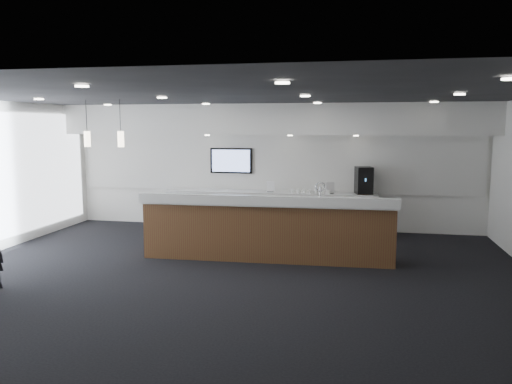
# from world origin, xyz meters

# --- Properties ---
(ground) EXTENTS (10.00, 10.00, 0.00)m
(ground) POSITION_xyz_m (0.00, 0.00, 0.00)
(ground) COLOR black
(ground) RESTS_ON ground
(ceiling) EXTENTS (10.00, 8.00, 0.02)m
(ceiling) POSITION_xyz_m (0.00, 0.00, 3.00)
(ceiling) COLOR black
(ceiling) RESTS_ON back_wall
(back_wall) EXTENTS (10.00, 0.02, 3.00)m
(back_wall) POSITION_xyz_m (0.00, 4.00, 1.50)
(back_wall) COLOR white
(back_wall) RESTS_ON ground
(soffit_bulkhead) EXTENTS (10.00, 0.90, 0.70)m
(soffit_bulkhead) POSITION_xyz_m (0.00, 3.55, 2.65)
(soffit_bulkhead) COLOR silver
(soffit_bulkhead) RESTS_ON back_wall
(alcove_panel) EXTENTS (9.80, 0.06, 1.40)m
(alcove_panel) POSITION_xyz_m (0.00, 3.97, 1.60)
(alcove_panel) COLOR silver
(alcove_panel) RESTS_ON back_wall
(back_credenza) EXTENTS (5.06, 0.66, 0.95)m
(back_credenza) POSITION_xyz_m (-0.00, 3.64, 0.48)
(back_credenza) COLOR #A0A4A9
(back_credenza) RESTS_ON ground
(wall_tv) EXTENTS (1.05, 0.08, 0.62)m
(wall_tv) POSITION_xyz_m (-1.00, 3.91, 1.65)
(wall_tv) COLOR black
(wall_tv) RESTS_ON back_wall
(pendant_left) EXTENTS (0.12, 0.12, 0.30)m
(pendant_left) POSITION_xyz_m (-2.40, 0.80, 2.25)
(pendant_left) COLOR beige
(pendant_left) RESTS_ON ceiling
(pendant_right) EXTENTS (0.12, 0.12, 0.30)m
(pendant_right) POSITION_xyz_m (-3.10, 0.80, 2.25)
(pendant_right) COLOR beige
(pendant_right) RESTS_ON ceiling
(ceiling_can_lights) EXTENTS (7.00, 5.00, 0.02)m
(ceiling_can_lights) POSITION_xyz_m (0.00, 0.00, 2.97)
(ceiling_can_lights) COLOR white
(ceiling_can_lights) RESTS_ON ceiling
(service_counter) EXTENTS (4.75, 0.95, 1.49)m
(service_counter) POSITION_xyz_m (0.41, 1.06, 0.58)
(service_counter) COLOR #59301D
(service_counter) RESTS_ON ground
(coffee_machine) EXTENTS (0.44, 0.51, 0.62)m
(coffee_machine) POSITION_xyz_m (2.20, 3.64, 1.26)
(coffee_machine) COLOR black
(coffee_machine) RESTS_ON back_credenza
(info_sign_left) EXTENTS (0.18, 0.02, 0.25)m
(info_sign_left) POSITION_xyz_m (0.05, 3.55, 1.07)
(info_sign_left) COLOR white
(info_sign_left) RESTS_ON back_credenza
(info_sign_right) EXTENTS (0.20, 0.09, 0.27)m
(info_sign_right) POSITION_xyz_m (1.44, 3.52, 1.09)
(info_sign_right) COLOR white
(info_sign_right) RESTS_ON back_credenza
(cup_0) EXTENTS (0.10, 0.10, 0.09)m
(cup_0) POSITION_xyz_m (1.42, 3.50, 1.00)
(cup_0) COLOR white
(cup_0) RESTS_ON back_credenza
(cup_1) EXTENTS (0.14, 0.14, 0.09)m
(cup_1) POSITION_xyz_m (1.28, 3.50, 1.00)
(cup_1) COLOR white
(cup_1) RESTS_ON back_credenza
(cup_2) EXTENTS (0.12, 0.12, 0.09)m
(cup_2) POSITION_xyz_m (1.14, 3.50, 1.00)
(cup_2) COLOR white
(cup_2) RESTS_ON back_credenza
(cup_3) EXTENTS (0.13, 0.13, 0.09)m
(cup_3) POSITION_xyz_m (1.00, 3.50, 1.00)
(cup_3) COLOR white
(cup_3) RESTS_ON back_credenza
(cup_4) EXTENTS (0.14, 0.14, 0.09)m
(cup_4) POSITION_xyz_m (0.86, 3.50, 1.00)
(cup_4) COLOR white
(cup_4) RESTS_ON back_credenza
(cup_5) EXTENTS (0.11, 0.11, 0.09)m
(cup_5) POSITION_xyz_m (0.72, 3.50, 1.00)
(cup_5) COLOR white
(cup_5) RESTS_ON back_credenza
(cup_6) EXTENTS (0.14, 0.14, 0.09)m
(cup_6) POSITION_xyz_m (0.58, 3.50, 1.00)
(cup_6) COLOR white
(cup_6) RESTS_ON back_credenza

